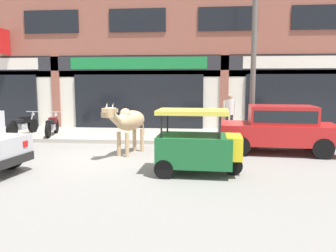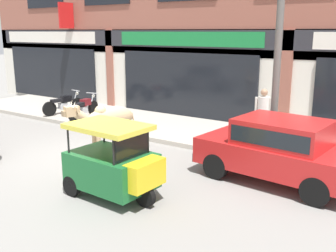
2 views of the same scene
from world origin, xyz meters
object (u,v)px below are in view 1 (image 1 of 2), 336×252
at_px(motorcycle_1, 52,125).
at_px(pedestrian, 229,110).
at_px(car_1, 279,127).
at_px(utility_pole, 254,47).
at_px(cow, 129,121).
at_px(auto_rickshaw, 198,146).
at_px(motorcycle_0, 23,125).

height_order(motorcycle_1, pedestrian, pedestrian).
height_order(car_1, utility_pole, utility_pole).
height_order(cow, motorcycle_1, cow).
bearing_deg(motorcycle_1, pedestrian, 3.99).
height_order(car_1, auto_rickshaw, auto_rickshaw).
bearing_deg(pedestrian, car_1, -61.28).
height_order(cow, auto_rickshaw, cow).
height_order(car_1, pedestrian, pedestrian).
xyz_separation_m(motorcycle_0, motorcycle_1, (1.24, -0.11, 0.00)).
relative_size(car_1, motorcycle_1, 2.07).
relative_size(cow, pedestrian, 1.28).
height_order(car_1, motorcycle_1, car_1).
bearing_deg(motorcycle_0, cow, -28.77).
bearing_deg(utility_pole, motorcycle_1, 175.80).
relative_size(auto_rickshaw, pedestrian, 1.26).
distance_m(motorcycle_0, pedestrian, 8.09).
height_order(motorcycle_0, pedestrian, pedestrian).
distance_m(cow, auto_rickshaw, 2.91).
xyz_separation_m(auto_rickshaw, utility_pole, (1.88, 4.00, 2.70)).
distance_m(motorcycle_1, pedestrian, 6.87).
bearing_deg(pedestrian, cow, -137.52).
bearing_deg(motorcycle_0, pedestrian, 2.63).
relative_size(cow, motorcycle_1, 1.14).
bearing_deg(pedestrian, utility_pole, -56.96).
relative_size(car_1, motorcycle_0, 2.06).
distance_m(cow, motorcycle_1, 4.38).
distance_m(car_1, motorcycle_1, 8.32).
bearing_deg(utility_pole, pedestrian, 123.04).
xyz_separation_m(auto_rickshaw, pedestrian, (1.22, 5.02, 0.47)).
bearing_deg(motorcycle_1, car_1, -12.97).
distance_m(motorcycle_0, utility_pole, 9.20).
bearing_deg(car_1, cow, -171.82).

